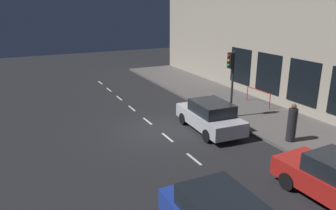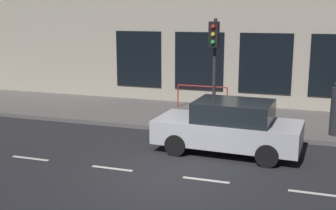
{
  "view_description": "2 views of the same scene",
  "coord_description": "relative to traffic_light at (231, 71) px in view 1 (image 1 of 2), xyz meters",
  "views": [
    {
      "loc": [
        -6.44,
        -14.3,
        6.32
      ],
      "look_at": [
        1.3,
        1.62,
        0.77
      ],
      "focal_mm": 34.49,
      "sensor_mm": 36.0,
      "label": 1
    },
    {
      "loc": [
        -10.11,
        -3.4,
        4.14
      ],
      "look_at": [
        2.24,
        0.76,
        1.36
      ],
      "focal_mm": 46.79,
      "sensor_mm": 36.0,
      "label": 2
    }
  ],
  "objects": [
    {
      "name": "ground_plane",
      "position": [
        -4.28,
        0.18,
        -2.85
      ],
      "size": [
        60.0,
        60.0,
        0.0
      ],
      "primitive_type": "plane",
      "color": "#232326"
    },
    {
      "name": "sidewalk",
      "position": [
        1.97,
        0.18,
        -2.77
      ],
      "size": [
        4.5,
        32.0,
        0.15
      ],
      "color": "#5B5654",
      "rests_on": "ground"
    },
    {
      "name": "building_facade",
      "position": [
        4.52,
        0.18,
        1.15
      ],
      "size": [
        0.65,
        32.0,
        8.01
      ],
      "color": "#B2A893",
      "rests_on": "ground"
    },
    {
      "name": "lane_centre_line",
      "position": [
        -4.28,
        -0.82,
        -2.84
      ],
      "size": [
        0.12,
        27.2,
        0.01
      ],
      "color": "beige",
      "rests_on": "ground"
    },
    {
      "name": "traffic_light",
      "position": [
        0.0,
        0.0,
        0.0
      ],
      "size": [
        0.47,
        0.32,
        3.78
      ],
      "color": "#2D2D30",
      "rests_on": "sidewalk"
    },
    {
      "name": "parked_car_0",
      "position": [
        -1.89,
        -0.93,
        -2.06
      ],
      "size": [
        2.11,
        4.36,
        1.58
      ],
      "rotation": [
        0.0,
        0.0,
        -0.05
      ],
      "color": "#B7B7BC",
      "rests_on": "ground"
    },
    {
      "name": "pedestrian_0",
      "position": [
        0.61,
        -4.02,
        -1.86
      ],
      "size": [
        0.48,
        0.48,
        1.83
      ],
      "rotation": [
        0.0,
        0.0,
        2.99
      ],
      "color": "#232328",
      "rests_on": "sidewalk"
    },
    {
      "name": "red_railing",
      "position": [
        3.12,
        1.17,
        -1.97
      ],
      "size": [
        0.05,
        2.17,
        0.97
      ],
      "color": "red",
      "rests_on": "sidewalk"
    }
  ]
}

